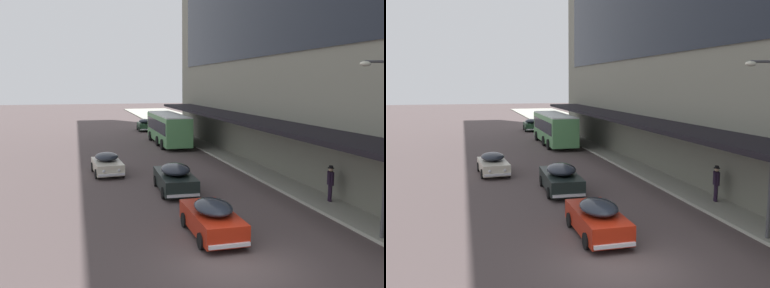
% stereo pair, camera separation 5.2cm
% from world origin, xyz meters
% --- Properties ---
extents(ground, '(240.00, 240.00, 0.00)m').
position_xyz_m(ground, '(0.00, 0.00, 0.00)').
color(ground, '#4F4242').
extents(transit_bus_kerbside_front, '(2.75, 10.66, 3.11)m').
position_xyz_m(transit_bus_kerbside_front, '(3.84, 29.28, 1.79)').
color(transit_bus_kerbside_front, '#559559').
rests_on(transit_bus_kerbside_front, ground).
extents(sedan_trailing_mid, '(1.82, 4.40, 1.54)m').
position_xyz_m(sedan_trailing_mid, '(0.06, 3.02, 0.76)').
color(sedan_trailing_mid, '#AA210F').
rests_on(sedan_trailing_mid, ground).
extents(sedan_lead_mid, '(2.13, 5.02, 1.65)m').
position_xyz_m(sedan_lead_mid, '(0.23, 10.44, 0.81)').
color(sedan_lead_mid, black).
rests_on(sedan_lead_mid, ground).
extents(sedan_lead_near, '(2.04, 4.33, 1.57)m').
position_xyz_m(sedan_lead_near, '(3.57, 42.64, 0.78)').
color(sedan_lead_near, '#1F3D27').
rests_on(sedan_lead_near, ground).
extents(sedan_trailing_near, '(2.09, 4.31, 1.47)m').
position_xyz_m(sedan_trailing_near, '(-3.17, 16.35, 0.73)').
color(sedan_trailing_near, beige).
rests_on(sedan_trailing_near, ground).
extents(pedestrian_at_kerb, '(0.35, 0.60, 1.86)m').
position_xyz_m(pedestrian_at_kerb, '(7.34, 5.86, 1.18)').
color(pedestrian_at_kerb, black).
rests_on(pedestrian_at_kerb, sidewalk_kerb).
extents(street_lamp, '(1.50, 0.28, 6.89)m').
position_xyz_m(street_lamp, '(6.15, 0.69, 4.16)').
color(street_lamp, '#4C4C51').
rests_on(street_lamp, sidewalk_kerb).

